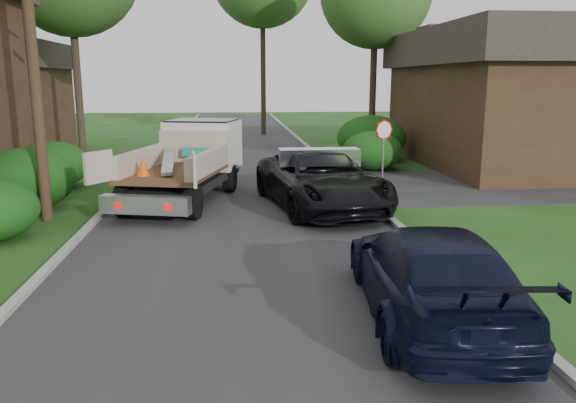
# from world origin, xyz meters

# --- Properties ---
(ground) EXTENTS (120.00, 120.00, 0.00)m
(ground) POSITION_xyz_m (0.00, 0.00, 0.00)
(ground) COLOR #1B4413
(ground) RESTS_ON ground
(road) EXTENTS (8.00, 90.00, 0.02)m
(road) POSITION_xyz_m (0.00, 10.00, 0.00)
(road) COLOR #28282B
(road) RESTS_ON ground
(side_street) EXTENTS (16.00, 7.00, 0.02)m
(side_street) POSITION_xyz_m (12.00, 9.00, 0.01)
(side_street) COLOR #28282B
(side_street) RESTS_ON ground
(curb_left) EXTENTS (0.20, 90.00, 0.12)m
(curb_left) POSITION_xyz_m (-4.10, 10.00, 0.06)
(curb_left) COLOR #9E9E99
(curb_left) RESTS_ON ground
(curb_right) EXTENTS (0.20, 90.00, 0.12)m
(curb_right) POSITION_xyz_m (4.10, 10.00, 0.06)
(curb_right) COLOR #9E9E99
(curb_right) RESTS_ON ground
(stop_sign) EXTENTS (0.71, 0.32, 2.48)m
(stop_sign) POSITION_xyz_m (5.20, 9.00, 1.78)
(stop_sign) COLOR slate
(stop_sign) RESTS_ON ground
(utility_pole) EXTENTS (2.42, 1.25, 10.00)m
(utility_pole) POSITION_xyz_m (-5.48, 4.98, 5.17)
(utility_pole) COLOR #382619
(utility_pole) RESTS_ON ground
(house_right) EXTENTS (9.72, 12.96, 6.20)m
(house_right) POSITION_xyz_m (13.00, 14.00, 3.16)
(house_right) COLOR #362516
(house_right) RESTS_ON ground
(hedge_left_b) EXTENTS (2.86, 2.86, 1.87)m
(hedge_left_b) POSITION_xyz_m (-6.50, 6.50, 0.94)
(hedge_left_b) COLOR #104812
(hedge_left_b) RESTS_ON ground
(hedge_left_c) EXTENTS (2.60, 2.60, 1.70)m
(hedge_left_c) POSITION_xyz_m (-6.80, 10.00, 0.85)
(hedge_left_c) COLOR #104812
(hedge_left_c) RESTS_ON ground
(hedge_right_a) EXTENTS (2.60, 2.60, 1.70)m
(hedge_right_a) POSITION_xyz_m (5.80, 13.00, 0.85)
(hedge_right_a) COLOR #104812
(hedge_right_a) RESTS_ON ground
(hedge_right_b) EXTENTS (3.38, 3.38, 2.21)m
(hedge_right_b) POSITION_xyz_m (6.50, 16.00, 1.10)
(hedge_right_b) COLOR #104812
(hedge_right_b) RESTS_ON ground
(flatbed_truck) EXTENTS (4.28, 7.06, 2.50)m
(flatbed_truck) POSITION_xyz_m (-1.61, 7.99, 1.36)
(flatbed_truck) COLOR black
(flatbed_truck) RESTS_ON ground
(black_pickup) EXTENTS (3.91, 6.69, 1.75)m
(black_pickup) POSITION_xyz_m (2.40, 5.77, 0.88)
(black_pickup) COLOR black
(black_pickup) RESTS_ON ground
(navy_suv) EXTENTS (2.64, 5.50, 1.55)m
(navy_suv) POSITION_xyz_m (2.92, -2.50, 0.77)
(navy_suv) COLOR black
(navy_suv) RESTS_ON ground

